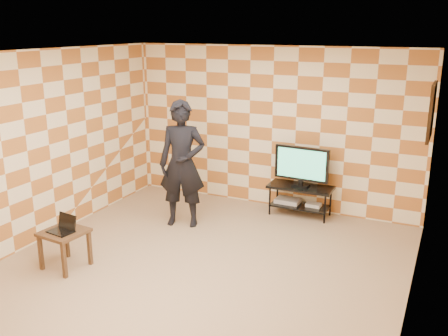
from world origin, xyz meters
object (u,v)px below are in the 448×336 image
at_px(tv, 302,165).
at_px(person, 182,164).
at_px(tv_stand, 300,194).
at_px(side_table, 64,237).

height_order(tv, person, person).
height_order(tv_stand, side_table, same).
xyz_separation_m(side_table, person, (0.65, 1.91, 0.56)).
bearing_deg(tv, side_table, -125.67).
bearing_deg(side_table, tv_stand, 54.36).
distance_m(tv_stand, person, 2.01).
bearing_deg(tv, tv_stand, 93.61).
xyz_separation_m(tv, side_table, (-2.19, -3.05, -0.45)).
bearing_deg(side_table, tv, 54.33).
relative_size(tv, side_table, 1.61).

